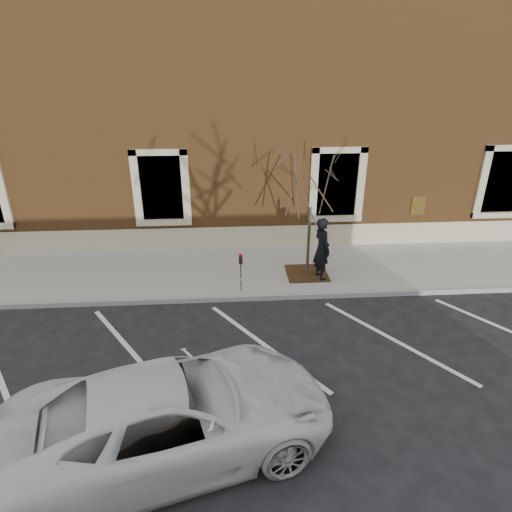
{
  "coord_description": "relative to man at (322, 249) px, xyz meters",
  "views": [
    {
      "loc": [
        -0.76,
        -10.74,
        6.21
      ],
      "look_at": [
        0.0,
        0.6,
        1.1
      ],
      "focal_mm": 30.0,
      "sensor_mm": 36.0,
      "label": 1
    }
  ],
  "objects": [
    {
      "name": "building_civic",
      "position": [
        -2.01,
        6.81,
        2.87
      ],
      "size": [
        40.0,
        8.62,
        8.0
      ],
      "color": "brown",
      "rests_on": "ground"
    },
    {
      "name": "man",
      "position": [
        0.0,
        0.0,
        0.0
      ],
      "size": [
        0.65,
        0.82,
        1.96
      ],
      "primitive_type": "imported",
      "rotation": [
        0.0,
        0.0,
        1.86
      ],
      "color": "black",
      "rests_on": "sidewalk_near"
    },
    {
      "name": "parking_stripes",
      "position": [
        -2.01,
        -3.13,
        -1.13
      ],
      "size": [
        28.0,
        4.4,
        0.01
      ],
      "primitive_type": null,
      "color": "silver",
      "rests_on": "ground"
    },
    {
      "name": "parking_meter",
      "position": [
        -2.47,
        -0.69,
        -0.17
      ],
      "size": [
        0.11,
        0.08,
        1.17
      ],
      "rotation": [
        0.0,
        0.0,
        -0.02
      ],
      "color": "#595B60",
      "rests_on": "sidewalk_near"
    },
    {
      "name": "curb_near",
      "position": [
        -2.01,
        -0.98,
        -1.05
      ],
      "size": [
        40.0,
        0.12,
        0.15
      ],
      "primitive_type": "cube",
      "color": "#9E9E99",
      "rests_on": "ground"
    },
    {
      "name": "white_truck",
      "position": [
        -3.82,
        -6.07,
        -0.35
      ],
      "size": [
        6.08,
        4.0,
        1.55
      ],
      "primitive_type": "imported",
      "rotation": [
        0.0,
        0.0,
        1.85
      ],
      "color": "silver",
      "rests_on": "ground"
    },
    {
      "name": "ground",
      "position": [
        -2.01,
        -0.93,
        -1.13
      ],
      "size": [
        120.0,
        120.0,
        0.0
      ],
      "primitive_type": "plane",
      "color": "#28282B",
      "rests_on": "ground"
    },
    {
      "name": "sapling",
      "position": [
        -0.36,
        0.32,
        1.8
      ],
      "size": [
        2.38,
        2.38,
        3.97
      ],
      "color": "#4C3E2E",
      "rests_on": "sidewalk_near"
    },
    {
      "name": "sidewalk_near",
      "position": [
        -2.01,
        0.82,
        -1.05
      ],
      "size": [
        40.0,
        3.5,
        0.15
      ],
      "primitive_type": "cube",
      "color": "#ACA9A2",
      "rests_on": "ground"
    },
    {
      "name": "tree_grate",
      "position": [
        -0.36,
        0.32,
        -0.96
      ],
      "size": [
        1.27,
        1.27,
        0.03
      ],
      "primitive_type": "cube",
      "color": "#473016",
      "rests_on": "sidewalk_near"
    }
  ]
}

